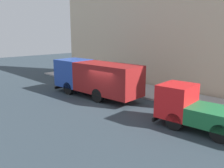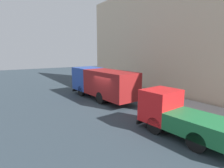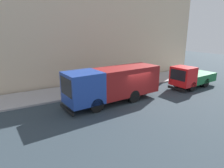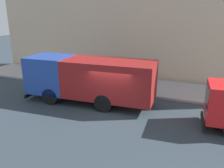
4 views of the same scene
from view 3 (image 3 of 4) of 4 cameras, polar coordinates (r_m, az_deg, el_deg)
ground at (r=17.23m, az=6.97°, el=-4.72°), size 80.00×80.00×0.00m
sidewalk at (r=21.22m, az=-1.28°, el=-0.52°), size 4.08×30.00×0.16m
building_facade at (r=22.66m, az=-4.64°, el=16.00°), size 0.50×30.00×12.30m
large_utility_truck at (r=16.17m, az=0.36°, el=0.33°), size 3.00×8.58×2.93m
small_flatbed_truck at (r=22.21m, az=22.17°, el=1.87°), size 2.56×5.85×2.39m
pedestrian_walking at (r=18.55m, az=-11.79°, el=-0.05°), size 0.56×0.56×1.72m
pedestrian_standing at (r=19.15m, az=-5.27°, el=0.56°), size 0.48×0.48×1.62m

